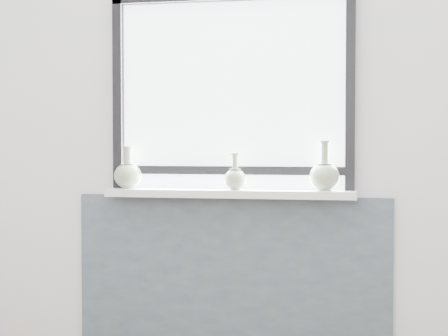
% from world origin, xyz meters
% --- Properties ---
extents(back_wall, '(3.60, 0.02, 2.60)m').
position_xyz_m(back_wall, '(0.00, 1.81, 1.30)').
color(back_wall, silver).
rests_on(back_wall, ground).
extents(apron_panel, '(1.70, 0.03, 0.86)m').
position_xyz_m(apron_panel, '(0.00, 1.78, 0.43)').
color(apron_panel, '#4C5F6A').
rests_on(apron_panel, ground).
extents(windowsill, '(1.32, 0.18, 0.04)m').
position_xyz_m(windowsill, '(0.00, 1.71, 0.88)').
color(windowsill, silver).
rests_on(windowsill, apron_panel).
extents(window, '(1.30, 0.06, 1.05)m').
position_xyz_m(window, '(0.00, 1.77, 1.44)').
color(window, black).
rests_on(window, windowsill).
extents(vase_a, '(0.15, 0.15, 0.23)m').
position_xyz_m(vase_a, '(-0.56, 1.71, 0.98)').
color(vase_a, '#95AA82').
rests_on(vase_a, windowsill).
extents(vase_b, '(0.12, 0.12, 0.19)m').
position_xyz_m(vase_b, '(0.03, 1.70, 0.96)').
color(vase_b, '#95AA82').
rests_on(vase_b, windowsill).
extents(vase_c, '(0.16, 0.16, 0.26)m').
position_xyz_m(vase_c, '(0.50, 1.71, 0.98)').
color(vase_c, '#95AA82').
rests_on(vase_c, windowsill).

